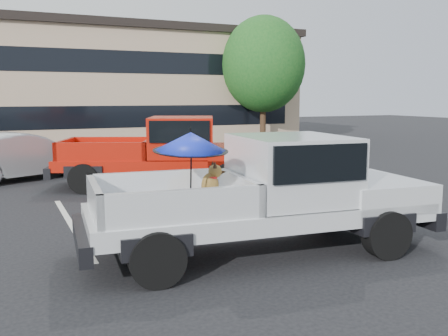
{
  "coord_description": "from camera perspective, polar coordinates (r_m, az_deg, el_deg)",
  "views": [
    {
      "loc": [
        -4.23,
        -7.88,
        2.5
      ],
      "look_at": [
        -0.76,
        -0.28,
        1.3
      ],
      "focal_mm": 40.0,
      "sensor_mm": 36.0,
      "label": 1
    }
  ],
  "objects": [
    {
      "name": "stripe_left",
      "position": [
        10.27,
        -17.01,
        -6.27
      ],
      "size": [
        0.12,
        5.0,
        0.01
      ],
      "primitive_type": "cube",
      "color": "silver",
      "rests_on": "ground"
    },
    {
      "name": "ground",
      "position": [
        9.29,
        3.58,
        -7.46
      ],
      "size": [
        90.0,
        90.0,
        0.0
      ],
      "primitive_type": "plane",
      "color": "black",
      "rests_on": "ground"
    },
    {
      "name": "tree_back",
      "position": [
        33.54,
        -6.87,
        11.38
      ],
      "size": [
        4.68,
        4.68,
        7.11
      ],
      "color": "#332114",
      "rests_on": "ground"
    },
    {
      "name": "silver_pickup",
      "position": [
        8.07,
        6.21,
        -2.22
      ],
      "size": [
        5.85,
        2.52,
        2.06
      ],
      "rotation": [
        0.0,
        0.0,
        -0.1
      ],
      "color": "black",
      "rests_on": "ground"
    },
    {
      "name": "motel_building",
      "position": [
        29.54,
        -12.52,
        9.35
      ],
      "size": [
        20.4,
        8.4,
        6.3
      ],
      "color": "tan",
      "rests_on": "ground"
    },
    {
      "name": "silver_sedan",
      "position": [
        16.34,
        -22.05,
        1.3
      ],
      "size": [
        4.58,
        3.13,
        1.43
      ],
      "primitive_type": "imported",
      "rotation": [
        0.0,
        0.0,
        1.99
      ],
      "color": "#9EA1A5",
      "rests_on": "ground"
    },
    {
      "name": "red_pickup",
      "position": [
        13.89,
        -5.56,
        2.19
      ],
      "size": [
        6.22,
        4.17,
        1.94
      ],
      "rotation": [
        0.0,
        0.0,
        -0.4
      ],
      "color": "black",
      "rests_on": "ground"
    },
    {
      "name": "stripe_right",
      "position": [
        12.5,
        11.44,
        -3.52
      ],
      "size": [
        0.12,
        5.0,
        0.01
      ],
      "primitive_type": "cube",
      "color": "silver",
      "rests_on": "ground"
    },
    {
      "name": "tree_right",
      "position": [
        27.35,
        4.54,
        11.73
      ],
      "size": [
        4.46,
        4.46,
        6.78
      ],
      "color": "#332114",
      "rests_on": "ground"
    }
  ]
}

